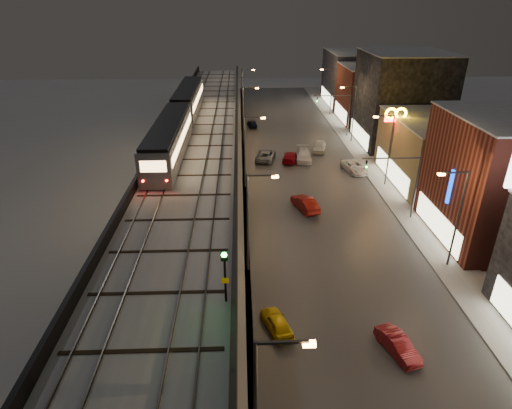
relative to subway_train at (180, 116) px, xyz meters
name	(u,v)px	position (x,y,z in m)	size (l,w,h in m)	color
ground	(264,394)	(8.50, -33.80, -8.38)	(220.00, 220.00, 0.00)	silver
road_surface	(306,174)	(16.00, 1.20, -8.35)	(17.00, 120.00, 0.06)	#46474D
sidewalk_right	(379,173)	(26.00, 1.20, -8.31)	(4.00, 120.00, 0.14)	#9FA1A8
under_viaduct_pavement	(205,176)	(2.50, 1.20, -8.35)	(11.00, 120.00, 0.06)	#9FA1A8
elevated_viaduct	(201,143)	(2.50, -1.96, -2.76)	(9.00, 100.00, 6.30)	black
viaduct_trackbed	(200,136)	(2.49, -1.83, -1.99)	(8.40, 100.00, 0.32)	#B2B7C1
viaduct_parapet_streetside	(236,132)	(6.85, -1.80, -1.53)	(0.30, 100.00, 1.10)	black
viaduct_parapet_far	(164,133)	(-1.85, -1.80, -1.53)	(0.30, 100.00, 1.10)	black
building_b	(509,180)	(32.49, -15.80, -2.30)	(12.20, 12.20, 12.16)	maroon
building_c	(442,151)	(32.49, -1.80, -4.30)	(12.20, 15.20, 8.16)	olive
building_d	(401,99)	(32.49, 14.20, -1.30)	(12.20, 13.20, 14.16)	black
building_e	(374,94)	(32.49, 28.20, -3.30)	(12.20, 12.20, 10.16)	maroon
building_f	(356,78)	(32.49, 42.20, -2.80)	(12.20, 16.20, 11.16)	#2C2D36
streetlight_left_0	(262,405)	(8.07, -38.80, -3.14)	(2.57, 0.28, 9.00)	#38383A
streetlight_left_1	(251,217)	(8.07, -20.80, -3.14)	(2.57, 0.28, 9.00)	#38383A
streetlight_right_1	(456,213)	(25.23, -20.80, -3.14)	(2.56, 0.28, 9.00)	#38383A
streetlight_left_2	(247,147)	(8.07, -2.80, -3.14)	(2.57, 0.28, 9.00)	#38383A
streetlight_right_2	(388,146)	(25.23, -2.80, -3.14)	(2.56, 0.28, 9.00)	#38383A
streetlight_left_3	(245,111)	(8.07, 15.20, -3.14)	(2.57, 0.28, 9.00)	#38383A
streetlight_right_3	(352,110)	(25.23, 15.20, -3.14)	(2.56, 0.28, 9.00)	#38383A
streetlight_left_4	(243,89)	(8.07, 33.20, -3.14)	(2.57, 0.28, 9.00)	#38383A
streetlight_right_4	(330,88)	(25.23, 33.20, -3.14)	(2.56, 0.28, 9.00)	#38383A
traffic_light_rig_a	(406,180)	(24.34, -11.81, -3.88)	(6.10, 0.34, 7.00)	#38383A
traffic_light_rig_b	(342,110)	(24.34, 18.19, -3.88)	(6.10, 0.34, 7.00)	#38383A
subway_train	(180,116)	(0.00, 0.00, 0.00)	(2.96, 36.48, 3.54)	gray
rail_signal	(225,266)	(6.40, -33.33, 0.60)	(0.38, 0.45, 3.31)	black
car_taxi	(277,323)	(9.69, -28.35, -7.76)	(1.46, 3.64, 1.24)	gold
car_near_white	(305,204)	(14.39, -9.35, -7.63)	(1.58, 4.53, 1.49)	maroon
car_mid_silver	(266,156)	(10.95, 6.88, -7.65)	(2.41, 5.23, 1.45)	gray
car_mid_dark	(290,157)	(14.43, 6.21, -7.71)	(1.88, 4.63, 1.34)	maroon
car_far_white	(252,124)	(9.51, 24.45, -7.76)	(1.45, 3.61, 1.23)	black
car_onc_silver	(398,346)	(17.58, -30.82, -7.76)	(1.30, 3.73, 1.23)	maroon
car_onc_dark	(354,167)	(22.70, 1.79, -7.69)	(2.27, 4.93, 1.37)	white
car_onc_white	(304,155)	(16.45, 6.64, -7.61)	(2.16, 5.31, 1.54)	white
car_onc_red	(319,147)	(19.36, 10.39, -7.61)	(1.81, 4.51, 1.53)	silver
sign_mcdonalds	(395,122)	(26.50, -0.51, -0.90)	(2.75, 0.31, 9.32)	#38383A
sign_carwash	(456,193)	(27.00, -16.92, -3.12)	(1.45, 0.35, 7.53)	#38383A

